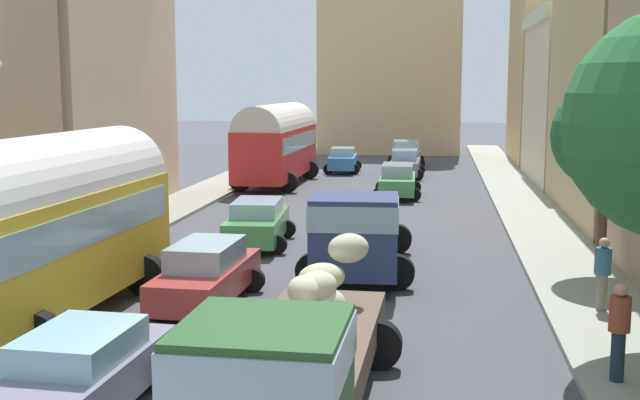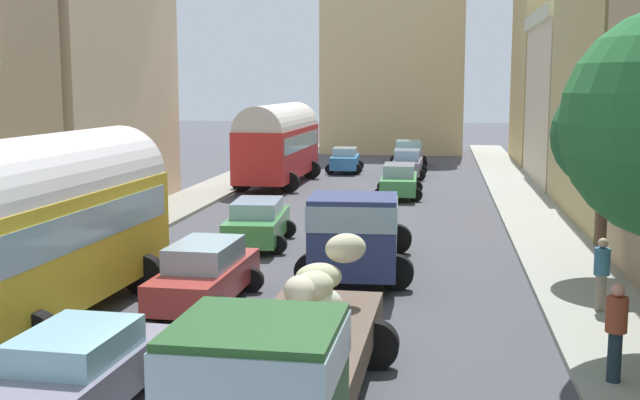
{
  "view_description": "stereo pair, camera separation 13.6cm",
  "coord_description": "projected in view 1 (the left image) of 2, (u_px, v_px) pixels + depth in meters",
  "views": [
    {
      "loc": [
        3.51,
        -5.22,
        5.16
      ],
      "look_at": [
        0.0,
        18.9,
        1.61
      ],
      "focal_mm": 44.92,
      "sensor_mm": 36.0,
      "label": 1
    },
    {
      "loc": [
        3.64,
        -5.2,
        5.16
      ],
      "look_at": [
        0.0,
        18.9,
        1.61
      ],
      "focal_mm": 44.92,
      "sensor_mm": 36.0,
      "label": 2
    }
  ],
  "objects": [
    {
      "name": "sidewalk_right",
      "position": [
        530.0,
        213.0,
        31.75
      ],
      "size": [
        2.5,
        70.0,
        0.14
      ],
      "primitive_type": "cube",
      "color": "#9D9F93",
      "rests_on": "ground"
    },
    {
      "name": "car_5",
      "position": [
        257.0,
        222.0,
        25.67
      ],
      "size": [
        2.4,
        4.36,
        1.47
      ],
      "color": "#45934A",
      "rests_on": "ground"
    },
    {
      "name": "car_2",
      "position": [
        406.0,
        153.0,
        50.39
      ],
      "size": [
        2.45,
        4.12,
        1.63
      ],
      "color": "gray",
      "rests_on": "ground"
    },
    {
      "name": "parked_bus_1",
      "position": [
        277.0,
        141.0,
        40.84
      ],
      "size": [
        3.48,
        9.29,
        4.15
      ],
      "color": "red",
      "rests_on": "ground"
    },
    {
      "name": "cargo_truck_0",
      "position": [
        291.0,
        357.0,
        11.73
      ],
      "size": [
        3.03,
        7.41,
        2.34
      ],
      "color": "#255325",
      "rests_on": "ground"
    },
    {
      "name": "building_right_4",
      "position": [
        549.0,
        74.0,
        52.09
      ],
      "size": [
        4.38,
        9.98,
        11.55
      ],
      "color": "tan",
      "rests_on": "ground"
    },
    {
      "name": "building_right_3",
      "position": [
        575.0,
        98.0,
        41.48
      ],
      "size": [
        4.58,
        10.58,
        8.85
      ],
      "color": "beige",
      "rests_on": "ground"
    },
    {
      "name": "car_0",
      "position": [
        398.0,
        181.0,
        36.65
      ],
      "size": [
        2.22,
        4.4,
        1.52
      ],
      "color": "#44914E",
      "rests_on": "ground"
    },
    {
      "name": "building_left_2",
      "position": [
        61.0,
        39.0,
        31.98
      ],
      "size": [
        6.5,
        10.91,
        13.8
      ],
      "color": "beige",
      "rests_on": "ground"
    },
    {
      "name": "car_4",
      "position": [
        207.0,
        274.0,
        18.7
      ],
      "size": [
        2.2,
        4.35,
        1.51
      ],
      "color": "#AF3732",
      "rests_on": "ground"
    },
    {
      "name": "car_6",
      "position": [
        343.0,
        160.0,
        46.91
      ],
      "size": [
        2.22,
        3.74,
        1.46
      ],
      "color": "#3A86CA",
      "rests_on": "ground"
    },
    {
      "name": "distant_church",
      "position": [
        391.0,
        58.0,
        59.85
      ],
      "size": [
        10.41,
        6.44,
        19.32
      ],
      "color": "tan",
      "rests_on": "ground"
    },
    {
      "name": "car_1",
      "position": [
        405.0,
        164.0,
        44.19
      ],
      "size": [
        2.17,
        4.12,
        1.56
      ],
      "color": "gray",
      "rests_on": "ground"
    },
    {
      "name": "pedestrian_1",
      "position": [
        603.0,
        271.0,
        17.79
      ],
      "size": [
        0.48,
        0.48,
        1.78
      ],
      "color": "gray",
      "rests_on": "ground"
    },
    {
      "name": "pedestrian_0",
      "position": [
        619.0,
        329.0,
        13.5
      ],
      "size": [
        0.48,
        0.48,
        1.85
      ],
      "color": "#1D2D3B",
      "rests_on": "ground"
    },
    {
      "name": "roadside_tree_2",
      "position": [
        606.0,
        136.0,
        20.85
      ],
      "size": [
        2.85,
        2.85,
        5.26
      ],
      "color": "brown",
      "rests_on": "ground"
    },
    {
      "name": "sidewalk_left",
      "position": [
        178.0,
        205.0,
        33.82
      ],
      "size": [
        2.5,
        70.0,
        0.14
      ],
      "primitive_type": "cube",
      "color": "gray",
      "rests_on": "ground"
    },
    {
      "name": "car_3",
      "position": [
        81.0,
        372.0,
        12.42
      ],
      "size": [
        2.34,
        3.99,
        1.4
      ],
      "color": "gray",
      "rests_on": "ground"
    },
    {
      "name": "ground_plane",
      "position": [
        348.0,
        211.0,
        32.79
      ],
      "size": [
        154.0,
        154.0,
        0.0
      ],
      "primitive_type": "plane",
      "color": "#484950"
    },
    {
      "name": "parked_bus_0",
      "position": [
        45.0,
        220.0,
        17.2
      ],
      "size": [
        3.56,
        8.18,
        4.09
      ],
      "color": "gold",
      "rests_on": "ground"
    },
    {
      "name": "cargo_truck_1",
      "position": [
        358.0,
        232.0,
        21.41
      ],
      "size": [
        3.24,
        7.47,
        2.42
      ],
      "color": "navy",
      "rests_on": "ground"
    }
  ]
}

